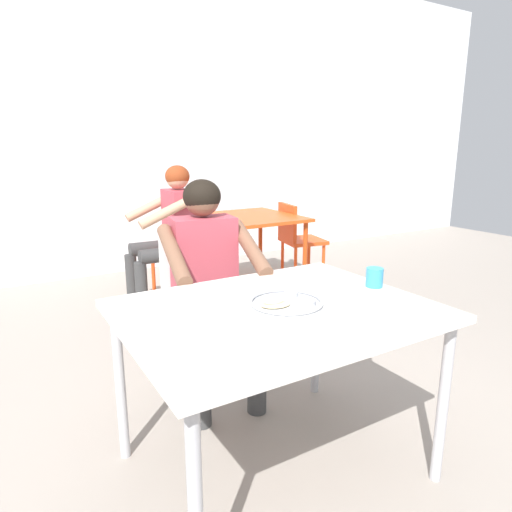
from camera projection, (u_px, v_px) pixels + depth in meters
ground_plane at (278, 489)px, 1.86m from camera, size 12.00×12.00×0.05m
back_wall at (78, 111)px, 4.48m from camera, size 12.00×0.12×3.40m
table_foreground at (276, 323)px, 1.79m from camera, size 1.19×0.93×0.74m
thali_tray at (287, 302)px, 1.80m from camera, size 0.30×0.30×0.03m
drinking_cup at (375, 277)px, 2.02m from camera, size 0.08×0.08×0.09m
chair_foreground at (198, 296)px, 2.65m from camera, size 0.46×0.43×0.85m
diner_foreground at (209, 270)px, 2.41m from camera, size 0.54×0.59×1.19m
table_background_red at (250, 225)px, 4.22m from camera, size 0.84×0.91×0.72m
chair_red_left at (186, 247)px, 3.94m from camera, size 0.48×0.50×0.85m
chair_red_right at (297, 236)px, 4.57m from camera, size 0.46×0.47×0.80m
patron_background at (169, 223)px, 3.81m from camera, size 0.56×0.49×1.20m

